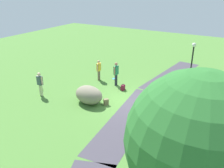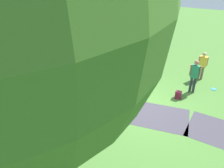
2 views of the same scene
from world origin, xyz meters
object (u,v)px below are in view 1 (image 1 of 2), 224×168
at_px(lawn_boulder, 89,95).
at_px(woman_with_handbag, 40,83).
at_px(young_tree_near_path, 197,142).
at_px(frisbee_on_grass, 114,79).
at_px(backpack_by_boulder, 106,102).
at_px(spare_backpack_on_lawn, 123,88).
at_px(passerby_on_path, 99,69).
at_px(handbag_on_grass, 41,88).
at_px(man_near_boulder, 116,72).
at_px(lamp_post, 192,61).

relative_size(lawn_boulder, woman_with_handbag, 1.27).
distance_m(young_tree_near_path, frisbee_on_grass, 14.15).
bearing_deg(frisbee_on_grass, lawn_boulder, 9.31).
height_order(backpack_by_boulder, spare_backpack_on_lawn, same).
distance_m(lawn_boulder, woman_with_handbag, 3.51).
distance_m(passerby_on_path, handbag_on_grass, 4.51).
relative_size(lawn_boulder, man_near_boulder, 1.18).
relative_size(backpack_by_boulder, frisbee_on_grass, 1.54).
height_order(lawn_boulder, backpack_by_boulder, lawn_boulder).
bearing_deg(woman_with_handbag, lamp_post, 126.69).
bearing_deg(backpack_by_boulder, frisbee_on_grass, -156.29).
relative_size(woman_with_handbag, spare_backpack_on_lawn, 4.14).
relative_size(lawn_boulder, spare_backpack_on_lawn, 5.26).
relative_size(young_tree_near_path, backpack_by_boulder, 13.78).
height_order(young_tree_near_path, backpack_by_boulder, young_tree_near_path).
distance_m(young_tree_near_path, backpack_by_boulder, 10.07).
bearing_deg(frisbee_on_grass, lamp_post, 100.36).
bearing_deg(young_tree_near_path, lawn_boulder, -130.35).
bearing_deg(backpack_by_boulder, young_tree_near_path, 43.92).
bearing_deg(man_near_boulder, backpack_by_boulder, 18.24).
height_order(young_tree_near_path, frisbee_on_grass, young_tree_near_path).
xyz_separation_m(man_near_boulder, spare_backpack_on_lawn, (0.51, 0.85, -0.85)).
bearing_deg(young_tree_near_path, backpack_by_boulder, -136.08).
height_order(handbag_on_grass, backpack_by_boulder, backpack_by_boulder).
bearing_deg(young_tree_near_path, passerby_on_path, -137.51).
height_order(lawn_boulder, passerby_on_path, passerby_on_path).
xyz_separation_m(lamp_post, woman_with_handbag, (6.17, -8.29, -1.13)).
xyz_separation_m(woman_with_handbag, backpack_by_boulder, (-1.09, 4.46, -0.76)).
bearing_deg(man_near_boulder, young_tree_near_path, 37.49).
height_order(lawn_boulder, woman_with_handbag, woman_with_handbag).
relative_size(backpack_by_boulder, spare_backpack_on_lawn, 1.00).
height_order(lawn_boulder, spare_backpack_on_lawn, lawn_boulder).
bearing_deg(handbag_on_grass, spare_backpack_on_lawn, 120.25).
xyz_separation_m(passerby_on_path, spare_backpack_on_lawn, (0.75, 2.52, -0.74)).
height_order(man_near_boulder, handbag_on_grass, man_near_boulder).
bearing_deg(frisbee_on_grass, backpack_by_boulder, 23.71).
relative_size(passerby_on_path, handbag_on_grass, 4.22).
bearing_deg(woman_with_handbag, passerby_on_path, 157.44).
bearing_deg(lamp_post, frisbee_on_grass, -79.64).
relative_size(lamp_post, passerby_on_path, 2.08).
distance_m(spare_backpack_on_lawn, frisbee_on_grass, 2.27).
bearing_deg(lawn_boulder, man_near_boulder, 178.80).
distance_m(lamp_post, spare_backpack_on_lawn, 5.10).
relative_size(woman_with_handbag, frisbee_on_grass, 6.36).
bearing_deg(backpack_by_boulder, lawn_boulder, -73.07).
height_order(lamp_post, passerby_on_path, lamp_post).
height_order(handbag_on_grass, frisbee_on_grass, handbag_on_grass).
height_order(lamp_post, backpack_by_boulder, lamp_post).
relative_size(lawn_boulder, backpack_by_boulder, 5.26).
xyz_separation_m(backpack_by_boulder, frisbee_on_grass, (-4.06, -1.78, -0.18)).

